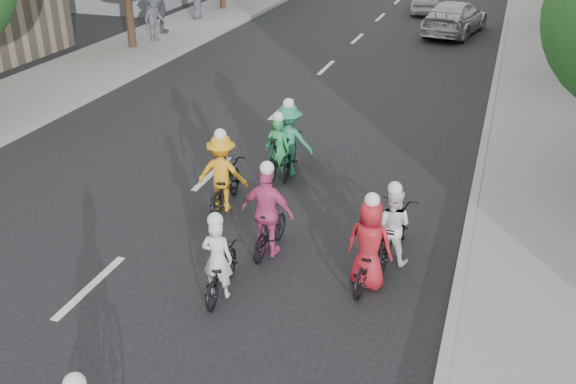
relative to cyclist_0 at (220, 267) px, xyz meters
The scene contains 17 objects.
ground 2.35m from the cyclist_0, 165.07° to the right, with size 120.00×120.00×0.00m, color black.
sidewalk_left 13.90m from the cyclist_0, 137.36° to the left, with size 4.00×80.00×0.15m, color gray.
curb_left 12.53m from the cyclist_0, 131.31° to the left, with size 0.18×80.00×0.18m, color #999993.
sidewalk_right 11.05m from the cyclist_0, 58.43° to the left, with size 4.00×80.00×0.15m, color gray.
curb_right 10.17m from the cyclist_0, 67.84° to the left, with size 0.18×80.00×0.18m, color #999993.
cyclist_0 is the anchor object (origin of this frame).
cyclist_2 3.15m from the cyclist_0, 112.81° to the left, with size 1.14×1.94×1.82m.
cyclist_3 1.53m from the cyclist_0, 77.69° to the left, with size 1.05×1.50×1.90m.
cyclist_4 2.56m from the cyclist_0, 25.22° to the left, with size 0.85×1.70×1.79m.
cyclist_5 4.73m from the cyclist_0, 97.33° to the left, with size 0.65×1.83×1.67m.
cyclist_6 3.24m from the cyclist_0, 38.66° to the left, with size 0.80×1.93×1.61m.
cyclist_7 4.99m from the cyclist_0, 95.32° to the left, with size 1.22×1.76×1.91m.
follow_car_lead 21.81m from the cyclist_0, 85.65° to the left, with size 2.02×4.96×1.44m, color #B4B5B9.
follow_car_trail 26.43m from the cyclist_0, 90.57° to the left, with size 1.47×3.64×1.24m, color silver.
spectator_0 18.58m from the cyclist_0, 122.71° to the left, with size 1.24×0.71×1.91m, color #4F515D.
spectator_1 20.09m from the cyclist_0, 121.55° to the left, with size 1.09×0.46×1.86m, color #4C4E59.
spectator_2 22.97m from the cyclist_0, 117.08° to the left, with size 0.75×0.49×1.54m, color #45444F.
Camera 1 is at (6.25, -7.64, 6.40)m, focal length 40.00 mm.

